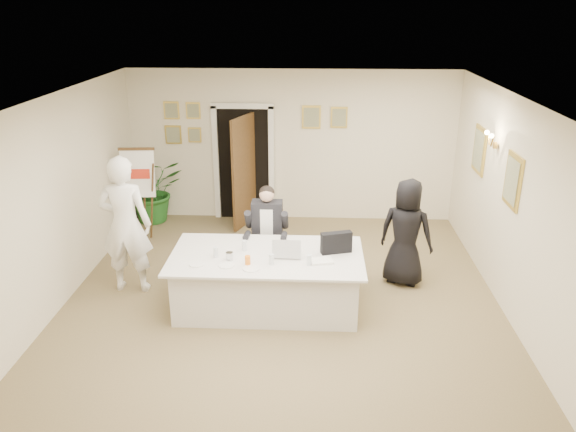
% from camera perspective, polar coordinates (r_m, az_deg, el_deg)
% --- Properties ---
extents(floor, '(7.00, 7.00, 0.00)m').
position_cam_1_polar(floor, '(7.71, -0.73, -9.49)').
color(floor, olive).
rests_on(floor, ground).
extents(ceiling, '(6.00, 7.00, 0.02)m').
position_cam_1_polar(ceiling, '(6.74, -0.84, 11.48)').
color(ceiling, white).
rests_on(ceiling, wall_back).
extents(wall_back, '(6.00, 0.10, 2.80)m').
position_cam_1_polar(wall_back, '(10.45, 0.41, 7.09)').
color(wall_back, white).
rests_on(wall_back, floor).
extents(wall_front, '(6.00, 0.10, 2.80)m').
position_cam_1_polar(wall_front, '(4.04, -3.97, -17.58)').
color(wall_front, white).
rests_on(wall_front, floor).
extents(wall_left, '(0.10, 7.00, 2.80)m').
position_cam_1_polar(wall_left, '(7.87, -23.13, 0.63)').
color(wall_left, white).
rests_on(wall_left, floor).
extents(wall_right, '(0.10, 7.00, 2.80)m').
position_cam_1_polar(wall_right, '(7.55, 22.59, -0.14)').
color(wall_right, white).
rests_on(wall_right, floor).
extents(doorway, '(1.14, 0.86, 2.20)m').
position_cam_1_polar(doorway, '(10.44, -4.50, 4.98)').
color(doorway, black).
rests_on(doorway, floor).
extents(pictures_back_wall, '(3.40, 0.06, 0.80)m').
position_cam_1_polar(pictures_back_wall, '(10.38, -4.07, 9.49)').
color(pictures_back_wall, gold).
rests_on(pictures_back_wall, wall_back).
extents(pictures_right_wall, '(0.06, 2.20, 0.80)m').
position_cam_1_polar(pictures_right_wall, '(8.52, 20.19, 4.98)').
color(pictures_right_wall, gold).
rests_on(pictures_right_wall, wall_right).
extents(wall_sconce, '(0.20, 0.30, 0.24)m').
position_cam_1_polar(wall_sconce, '(8.41, 20.03, 7.29)').
color(wall_sconce, '#B88E3B').
rests_on(wall_sconce, wall_right).
extents(conference_table, '(2.55, 1.37, 0.78)m').
position_cam_1_polar(conference_table, '(7.61, -2.14, -6.57)').
color(conference_table, silver).
rests_on(conference_table, floor).
extents(seated_man, '(0.62, 0.66, 1.44)m').
position_cam_1_polar(seated_man, '(8.31, -2.14, -1.63)').
color(seated_man, black).
rests_on(seated_man, floor).
extents(flip_chart, '(0.57, 0.38, 1.62)m').
position_cam_1_polar(flip_chart, '(9.93, -14.67, 1.73)').
color(flip_chart, '#372411').
rests_on(flip_chart, floor).
extents(standing_man, '(0.74, 0.49, 1.99)m').
position_cam_1_polar(standing_man, '(8.14, -16.19, -0.87)').
color(standing_man, white).
rests_on(standing_man, floor).
extents(standing_woman, '(0.91, 0.77, 1.59)m').
position_cam_1_polar(standing_woman, '(8.26, 11.91, -1.65)').
color(standing_woman, black).
rests_on(standing_woman, floor).
extents(potted_palm, '(1.39, 1.33, 1.20)m').
position_cam_1_polar(potted_palm, '(10.80, -13.55, 2.56)').
color(potted_palm, '#1E5A1E').
rests_on(potted_palm, floor).
extents(laptop, '(0.38, 0.39, 0.28)m').
position_cam_1_polar(laptop, '(7.39, -0.11, -2.96)').
color(laptop, '#B7BABC').
rests_on(laptop, conference_table).
extents(laptop_bag, '(0.43, 0.23, 0.29)m').
position_cam_1_polar(laptop_bag, '(7.47, 4.93, -2.71)').
color(laptop_bag, black).
rests_on(laptop_bag, conference_table).
extents(paper_stack, '(0.33, 0.26, 0.03)m').
position_cam_1_polar(paper_stack, '(7.25, 3.42, -4.57)').
color(paper_stack, white).
rests_on(paper_stack, conference_table).
extents(plate_left, '(0.20, 0.20, 0.01)m').
position_cam_1_polar(plate_left, '(7.26, -9.26, -4.85)').
color(plate_left, white).
rests_on(plate_left, conference_table).
extents(plate_mid, '(0.23, 0.23, 0.01)m').
position_cam_1_polar(plate_mid, '(7.18, -6.27, -5.00)').
color(plate_mid, white).
rests_on(plate_mid, conference_table).
extents(plate_near, '(0.25, 0.25, 0.01)m').
position_cam_1_polar(plate_near, '(7.07, -3.77, -5.34)').
color(plate_near, white).
rests_on(plate_near, conference_table).
extents(glass_a, '(0.06, 0.06, 0.14)m').
position_cam_1_polar(glass_a, '(7.40, -7.36, -3.68)').
color(glass_a, silver).
rests_on(glass_a, conference_table).
extents(glass_b, '(0.08, 0.08, 0.14)m').
position_cam_1_polar(glass_b, '(7.15, -1.68, -4.43)').
color(glass_b, silver).
rests_on(glass_b, conference_table).
extents(glass_c, '(0.07, 0.07, 0.14)m').
position_cam_1_polar(glass_c, '(7.14, 2.16, -4.49)').
color(glass_c, silver).
rests_on(glass_c, conference_table).
extents(glass_d, '(0.07, 0.07, 0.14)m').
position_cam_1_polar(glass_d, '(7.57, -4.46, -2.99)').
color(glass_d, silver).
rests_on(glass_d, conference_table).
extents(oj_glass, '(0.09, 0.09, 0.13)m').
position_cam_1_polar(oj_glass, '(7.14, -4.12, -4.55)').
color(oj_glass, orange).
rests_on(oj_glass, conference_table).
extents(steel_jug, '(0.10, 0.10, 0.11)m').
position_cam_1_polar(steel_jug, '(7.31, -5.97, -4.09)').
color(steel_jug, silver).
rests_on(steel_jug, conference_table).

